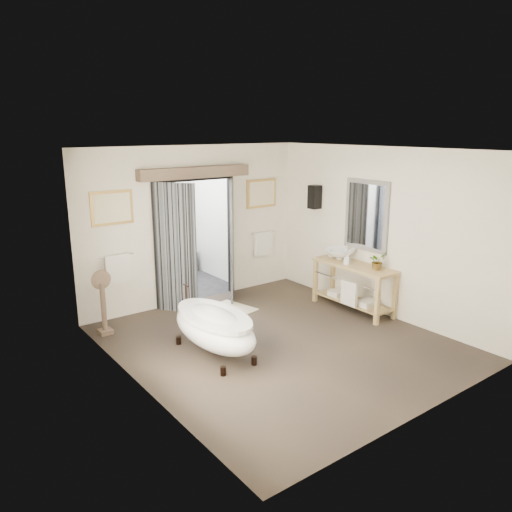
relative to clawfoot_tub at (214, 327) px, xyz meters
The scene contains 13 objects.
ground_plane 1.12m from the clawfoot_tub, 14.74° to the right, with size 5.00×5.00×0.00m, color #43372A.
room_shell 1.78m from the clawfoot_tub, 21.62° to the right, with size 4.52×5.02×2.91m.
shower_room 3.89m from the clawfoot_tub, 74.91° to the left, with size 2.22×2.01×2.51m.
back_wall_dressing 2.56m from the clawfoot_tub, 63.89° to the left, with size 3.82×0.73×2.52m.
clawfoot_tub is the anchor object (origin of this frame).
vanity 2.96m from the clawfoot_tub, ahead, with size 0.57×1.60×0.85m.
pedestal_mirror 1.95m from the clawfoot_tub, 120.95° to the left, with size 0.31×0.20×1.06m.
rug 1.66m from the clawfoot_tub, 54.16° to the left, with size 1.20×0.80×0.01m, color beige.
slippers 1.50m from the clawfoot_tub, 56.31° to the left, with size 0.44×0.29×0.05m.
basin 3.11m from the clawfoot_tub, ahead, with size 0.56×0.56×0.19m, color white.
plant 3.10m from the clawfoot_tub, ahead, with size 0.28×0.24×0.31m, color gray.
soap_bottle_a 2.92m from the clawfoot_tub, ahead, with size 0.09×0.10×0.21m, color gray.
soap_bottle_b 3.10m from the clawfoot_tub, 12.15° to the left, with size 0.12×0.12×0.16m, color gray.
Camera 1 is at (-4.53, -5.43, 3.20)m, focal length 35.00 mm.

